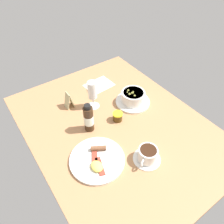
% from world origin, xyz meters
% --- Properties ---
extents(ground_plane, '(1.10, 0.84, 0.03)m').
position_xyz_m(ground_plane, '(0.00, 0.00, -0.01)').
color(ground_plane, '#A8754C').
extents(porridge_bowl, '(0.19, 0.19, 0.08)m').
position_xyz_m(porridge_bowl, '(0.08, -0.18, 0.04)').
color(porridge_bowl, silver).
rests_on(porridge_bowl, ground_plane).
extents(cutlery_setting, '(0.14, 0.18, 0.01)m').
position_xyz_m(cutlery_setting, '(0.33, -0.11, 0.00)').
color(cutlery_setting, silver).
rests_on(cutlery_setting, ground_plane).
extents(coffee_cup, '(0.12, 0.13, 0.07)m').
position_xyz_m(coffee_cup, '(-0.25, 0.01, 0.03)').
color(coffee_cup, silver).
rests_on(coffee_cup, ground_plane).
extents(wine_glass, '(0.07, 0.07, 0.16)m').
position_xyz_m(wine_glass, '(0.19, 0.02, 0.10)').
color(wine_glass, white).
rests_on(wine_glass, ground_plane).
extents(jam_jar, '(0.05, 0.05, 0.05)m').
position_xyz_m(jam_jar, '(0.02, -0.03, 0.03)').
color(jam_jar, '#472F10').
rests_on(jam_jar, ground_plane).
extents(sauce_bottle_brown, '(0.05, 0.05, 0.16)m').
position_xyz_m(sauce_bottle_brown, '(0.05, 0.13, 0.07)').
color(sauce_bottle_brown, '#382314').
rests_on(sauce_bottle_brown, ground_plane).
extents(breakfast_plate, '(0.25, 0.25, 0.04)m').
position_xyz_m(breakfast_plate, '(-0.13, 0.20, 0.01)').
color(breakfast_plate, silver).
rests_on(breakfast_plate, ground_plane).
extents(menu_card, '(0.05, 0.05, 0.09)m').
position_xyz_m(menu_card, '(0.26, 0.13, 0.05)').
color(menu_card, '#BAB584').
rests_on(menu_card, ground_plane).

